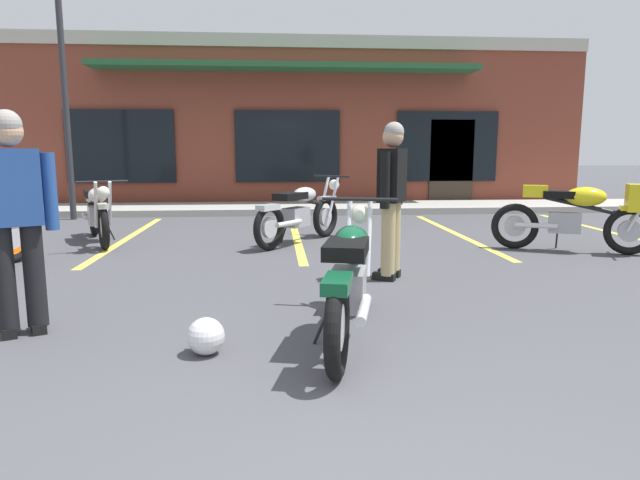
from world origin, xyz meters
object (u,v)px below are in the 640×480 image
(motorcycle_red_sportbike, at_px, (300,212))
(helmet_on_pavement, at_px, (206,336))
(person_in_shorts_foreground, at_px, (14,210))
(parking_lot_lamp_post, at_px, (60,60))
(person_in_black_shirt, at_px, (392,191))
(motorcycle_foreground_classic, at_px, (350,277))
(traffic_cone, at_px, (10,235))
(motorcycle_black_cruiser, at_px, (97,212))
(motorcycle_blue_standard, at_px, (581,214))

(motorcycle_red_sportbike, height_order, helmet_on_pavement, motorcycle_red_sportbike)
(person_in_shorts_foreground, xyz_separation_m, parking_lot_lamp_post, (-2.09, 7.10, 2.10))
(person_in_black_shirt, height_order, helmet_on_pavement, person_in_black_shirt)
(motorcycle_red_sportbike, bearing_deg, motorcycle_foreground_classic, -87.87)
(parking_lot_lamp_post, bearing_deg, person_in_black_shirt, -46.33)
(helmet_on_pavement, relative_size, parking_lot_lamp_post, 0.06)
(motorcycle_foreground_classic, bearing_deg, traffic_cone, 137.72)
(motorcycle_black_cruiser, distance_m, traffic_cone, 1.26)
(motorcycle_red_sportbike, distance_m, motorcycle_black_cruiser, 3.03)
(person_in_shorts_foreground, bearing_deg, motorcycle_black_cruiser, 99.61)
(person_in_black_shirt, bearing_deg, motorcycle_red_sportbike, 109.58)
(person_in_black_shirt, distance_m, person_in_shorts_foreground, 3.54)
(helmet_on_pavement, xyz_separation_m, traffic_cone, (-3.05, 3.96, 0.13))
(motorcycle_blue_standard, bearing_deg, motorcycle_red_sportbike, 164.08)
(motorcycle_red_sportbike, distance_m, parking_lot_lamp_post, 5.95)
(traffic_cone, relative_size, parking_lot_lamp_post, 0.11)
(motorcycle_blue_standard, bearing_deg, helmet_on_pavement, -143.03)
(motorcycle_red_sportbike, xyz_separation_m, person_in_black_shirt, (0.86, -2.42, 0.49))
(parking_lot_lamp_post, bearing_deg, motorcycle_foreground_classic, -58.31)
(motorcycle_black_cruiser, height_order, person_in_black_shirt, person_in_black_shirt)
(person_in_shorts_foreground, distance_m, helmet_on_pavement, 1.73)
(motorcycle_blue_standard, bearing_deg, person_in_black_shirt, -155.02)
(helmet_on_pavement, bearing_deg, parking_lot_lamp_post, 114.77)
(person_in_shorts_foreground, height_order, parking_lot_lamp_post, parking_lot_lamp_post)
(motorcycle_red_sportbike, distance_m, person_in_shorts_foreground, 4.66)
(motorcycle_black_cruiser, relative_size, parking_lot_lamp_post, 0.43)
(person_in_shorts_foreground, relative_size, traffic_cone, 3.16)
(motorcycle_black_cruiser, bearing_deg, traffic_cone, -136.00)
(motorcycle_black_cruiser, bearing_deg, motorcycle_foreground_classic, -55.13)
(person_in_black_shirt, xyz_separation_m, traffic_cone, (-4.77, 1.83, -0.69))
(motorcycle_black_cruiser, xyz_separation_m, person_in_shorts_foreground, (0.73, -4.30, 0.49))
(motorcycle_foreground_classic, height_order, person_in_black_shirt, person_in_black_shirt)
(motorcycle_foreground_classic, distance_m, person_in_black_shirt, 2.05)
(person_in_shorts_foreground, bearing_deg, motorcycle_red_sportbike, 60.35)
(parking_lot_lamp_post, bearing_deg, motorcycle_black_cruiser, -64.00)
(motorcycle_black_cruiser, xyz_separation_m, motorcycle_blue_standard, (6.77, -1.35, 0.07))
(motorcycle_blue_standard, distance_m, traffic_cone, 7.68)
(motorcycle_black_cruiser, bearing_deg, helmet_on_pavement, -65.95)
(motorcycle_black_cruiser, height_order, parking_lot_lamp_post, parking_lot_lamp_post)
(motorcycle_red_sportbike, relative_size, person_in_black_shirt, 1.06)
(motorcycle_blue_standard, relative_size, parking_lot_lamp_post, 0.43)
(motorcycle_black_cruiser, relative_size, person_in_shorts_foreground, 1.19)
(person_in_shorts_foreground, distance_m, traffic_cone, 3.87)
(person_in_black_shirt, height_order, traffic_cone, person_in_black_shirt)
(person_in_black_shirt, relative_size, person_in_shorts_foreground, 1.00)
(traffic_cone, bearing_deg, motorcycle_blue_standard, -3.64)
(parking_lot_lamp_post, bearing_deg, traffic_cone, -82.64)
(motorcycle_red_sportbike, relative_size, helmet_on_pavement, 6.83)
(traffic_cone, height_order, parking_lot_lamp_post, parking_lot_lamp_post)
(motorcycle_blue_standard, bearing_deg, parking_lot_lamp_post, 152.99)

